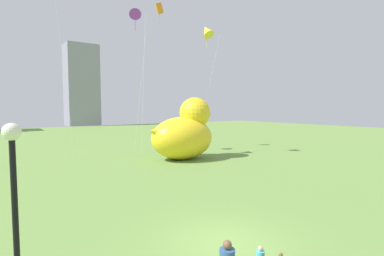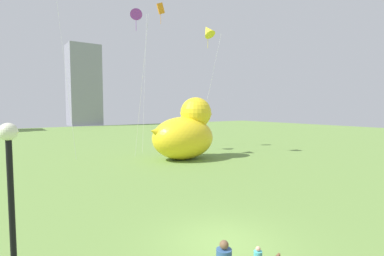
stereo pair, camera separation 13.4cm
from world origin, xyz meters
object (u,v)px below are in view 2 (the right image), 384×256
(kite_orange, at_px, (160,10))
(kite_yellow, at_px, (208,31))
(lamppost, at_px, (11,192))
(giant_inflatable_duck, at_px, (185,133))
(kite_purple, at_px, (136,12))

(kite_orange, bearing_deg, kite_yellow, -69.61)
(kite_orange, bearing_deg, lamppost, -125.15)
(giant_inflatable_duck, distance_m, kite_orange, 14.68)
(kite_yellow, xyz_separation_m, kite_orange, (-2.17, 5.83, 3.25))
(lamppost, bearing_deg, kite_yellow, 42.45)
(lamppost, relative_size, kite_purple, 0.32)
(giant_inflatable_duck, distance_m, kite_purple, 12.06)
(lamppost, relative_size, kite_orange, 0.28)
(lamppost, relative_size, kite_yellow, 0.34)
(lamppost, bearing_deg, giant_inflatable_duck, 46.96)
(lamppost, bearing_deg, kite_orange, 54.85)
(kite_purple, bearing_deg, kite_orange, 38.42)
(lamppost, height_order, kite_purple, kite_purple)
(giant_inflatable_duck, height_order, kite_orange, kite_orange)
(lamppost, xyz_separation_m, kite_purple, (10.97, 18.39, 10.53))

